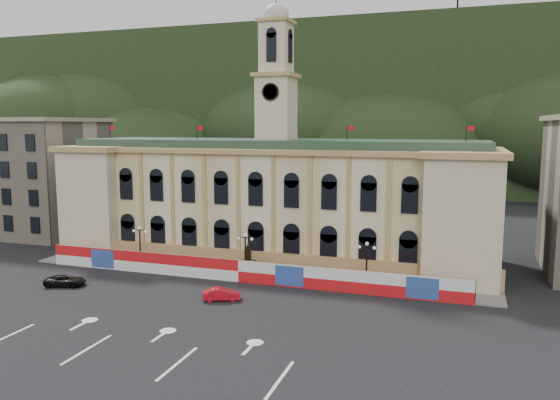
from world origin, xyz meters
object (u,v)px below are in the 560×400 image
(red_sedan, at_px, (222,294))
(lamp_center, at_px, (245,251))
(statue, at_px, (249,265))
(black_suv, at_px, (65,281))

(red_sedan, bearing_deg, lamp_center, -17.52)
(statue, distance_m, red_sedan, 9.61)
(statue, bearing_deg, red_sedan, -84.51)
(lamp_center, bearing_deg, red_sedan, -83.87)
(lamp_center, xyz_separation_m, black_suv, (-17.35, -9.57, -2.47))
(statue, height_order, lamp_center, lamp_center)
(lamp_center, height_order, red_sedan, lamp_center)
(lamp_center, xyz_separation_m, red_sedan, (0.92, -8.55, -2.45))
(lamp_center, relative_size, red_sedan, 1.28)
(lamp_center, height_order, black_suv, lamp_center)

